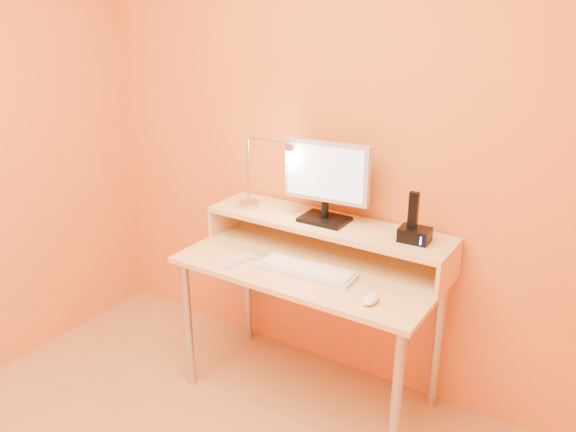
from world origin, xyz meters
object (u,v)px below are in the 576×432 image
Objects in this scene: mouse at (371,299)px; monitor_panel at (327,172)px; keyboard at (307,271)px; remote_control at (238,261)px; lamp_base at (249,204)px; phone_dock at (415,235)px.

monitor_panel is at bearing 139.33° from mouse.
keyboard is 2.53× the size of remote_control.
lamp_base reaches higher than keyboard.
phone_dock is (0.86, 0.03, 0.02)m from lamp_base.
mouse is at bearing -17.73° from keyboard.
phone_dock reaches higher than lamp_base.
phone_dock reaches higher than remote_control.
mouse is (-0.04, -0.33, -0.17)m from phone_dock.
monitor_panel is 2.36× the size of remote_control.
keyboard is at bearing 164.93° from mouse.
lamp_base is at bearing 131.19° from remote_control.
monitor_panel is at bearing 5.51° from lamp_base.
phone_dock is 0.75× the size of remote_control.
keyboard is (0.46, -0.21, -0.16)m from lamp_base.
lamp_base is 0.88m from mouse.
lamp_base is 0.53m from keyboard.
phone_dock reaches higher than mouse.
mouse reaches higher than remote_control.
remote_control is (-0.32, -0.08, -0.00)m from keyboard.
monitor_panel is at bearing 65.39° from remote_control.
keyboard is at bearing -24.04° from lamp_base.
phone_dock reaches higher than keyboard.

